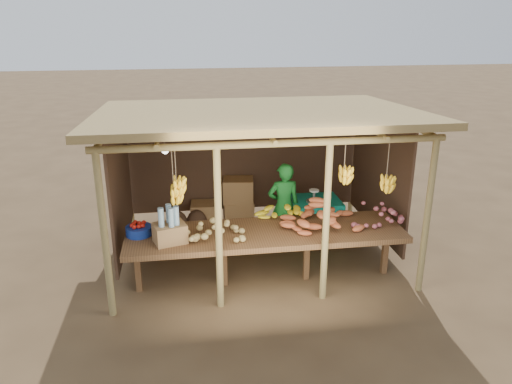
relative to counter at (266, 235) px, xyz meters
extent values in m
plane|color=brown|center=(0.00, 0.95, -0.74)|extent=(60.00, 60.00, 0.00)
cylinder|color=#947F4C|center=(-2.10, -0.55, 0.36)|extent=(0.09, 0.09, 2.20)
cylinder|color=#947F4C|center=(2.10, -0.55, 0.36)|extent=(0.09, 0.09, 2.20)
cylinder|color=#947F4C|center=(-2.10, 2.45, 0.36)|extent=(0.09, 0.09, 2.20)
cylinder|color=#947F4C|center=(2.10, 2.45, 0.36)|extent=(0.09, 0.09, 2.20)
cylinder|color=#947F4C|center=(-0.70, -0.55, 0.36)|extent=(0.09, 0.09, 2.20)
cylinder|color=#947F4C|center=(0.70, -0.55, 0.36)|extent=(0.09, 0.09, 2.20)
cylinder|color=#947F4C|center=(0.00, -0.55, 1.46)|extent=(4.40, 0.09, 0.09)
cylinder|color=#947F4C|center=(0.00, 2.45, 1.46)|extent=(4.40, 0.09, 0.09)
cube|color=#9D7F49|center=(0.00, 0.95, 1.55)|extent=(4.70, 3.50, 0.28)
cube|color=#483021|center=(0.00, 2.43, 0.47)|extent=(4.20, 0.04, 1.98)
cube|color=#483021|center=(-2.08, 1.15, 0.47)|extent=(0.04, 2.40, 1.98)
cube|color=#483021|center=(2.08, 1.15, 0.47)|extent=(0.04, 2.40, 1.98)
cube|color=brown|center=(0.00, 0.00, 0.02)|extent=(3.90, 1.05, 0.08)
cube|color=brown|center=(-1.80, 0.00, -0.38)|extent=(0.08, 0.08, 0.72)
cube|color=brown|center=(-0.60, 0.00, -0.38)|extent=(0.08, 0.08, 0.72)
cube|color=brown|center=(0.60, 0.00, -0.38)|extent=(0.08, 0.08, 0.72)
cube|color=brown|center=(1.80, 0.00, -0.38)|extent=(0.08, 0.08, 0.72)
cylinder|color=navy|center=(-1.75, 0.14, 0.12)|extent=(0.36, 0.36, 0.13)
cube|color=#976E43|center=(-1.33, -0.16, 0.19)|extent=(0.49, 0.43, 0.26)
imported|color=#1B7D2B|center=(0.48, 1.09, -0.01)|extent=(0.55, 0.38, 1.46)
cube|color=brown|center=(1.05, 1.24, -0.40)|extent=(0.75, 0.63, 0.69)
cube|color=#0C8576|center=(1.05, 1.24, -0.02)|extent=(0.83, 0.71, 0.07)
cube|color=#976E43|center=(-0.15, 2.15, -0.50)|extent=(0.57, 0.47, 0.43)
cube|color=#976E43|center=(-0.15, 2.15, -0.07)|extent=(0.57, 0.47, 0.43)
cube|color=#976E43|center=(-0.74, 2.15, -0.50)|extent=(0.57, 0.47, 0.43)
ellipsoid|color=#483021|center=(-1.26, 1.88, -0.52)|extent=(0.37, 0.37, 0.51)
ellipsoid|color=#483021|center=(-0.92, 1.88, -0.52)|extent=(0.37, 0.37, 0.51)
camera|label=1|loc=(-1.08, -6.33, 2.93)|focal=35.00mm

